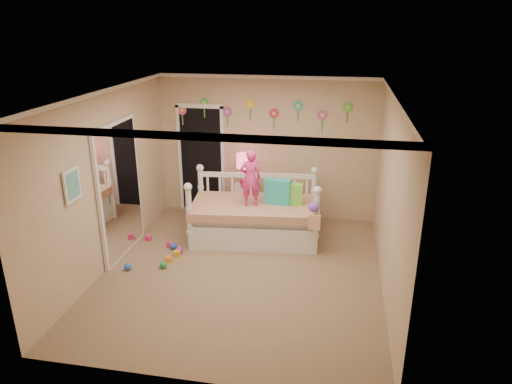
% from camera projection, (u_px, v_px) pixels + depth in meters
% --- Properties ---
extents(floor, '(4.00, 4.50, 0.01)m').
position_uv_depth(floor, '(242.00, 272.00, 6.88)').
color(floor, '#7F684C').
rests_on(floor, ground).
extents(ceiling, '(4.00, 4.50, 0.01)m').
position_uv_depth(ceiling, '(240.00, 94.00, 5.98)').
color(ceiling, white).
rests_on(ceiling, floor).
extents(back_wall, '(4.00, 0.01, 2.60)m').
position_uv_depth(back_wall, '(267.00, 148.00, 8.50)').
color(back_wall, tan).
rests_on(back_wall, floor).
extents(left_wall, '(0.01, 4.50, 2.60)m').
position_uv_depth(left_wall, '(106.00, 181.00, 6.76)').
color(left_wall, tan).
rests_on(left_wall, floor).
extents(right_wall, '(0.01, 4.50, 2.60)m').
position_uv_depth(right_wall, '(391.00, 199.00, 6.09)').
color(right_wall, tan).
rests_on(right_wall, floor).
extents(crown_molding, '(4.00, 4.50, 0.06)m').
position_uv_depth(crown_molding, '(240.00, 96.00, 5.99)').
color(crown_molding, white).
rests_on(crown_molding, ceiling).
extents(daybed, '(2.22, 1.35, 1.15)m').
position_uv_depth(daybed, '(255.00, 207.00, 7.77)').
color(daybed, white).
rests_on(daybed, floor).
extents(pillow_turquoise, '(0.44, 0.20, 0.42)m').
position_uv_depth(pillow_turquoise, '(278.00, 192.00, 7.64)').
color(pillow_turquoise, teal).
rests_on(pillow_turquoise, daybed).
extents(pillow_lime, '(0.38, 0.16, 0.35)m').
position_uv_depth(pillow_lime, '(291.00, 194.00, 7.64)').
color(pillow_lime, '#7CE044').
rests_on(pillow_lime, daybed).
extents(child, '(0.39, 0.30, 0.93)m').
position_uv_depth(child, '(250.00, 178.00, 7.51)').
color(child, '#EE368C').
rests_on(child, daybed).
extents(nightstand, '(0.41, 0.31, 0.67)m').
position_uv_depth(nightstand, '(244.00, 203.00, 8.57)').
color(nightstand, white).
rests_on(nightstand, floor).
extents(table_lamp, '(0.27, 0.27, 0.60)m').
position_uv_depth(table_lamp, '(244.00, 165.00, 8.32)').
color(table_lamp, '#D41C6B').
rests_on(table_lamp, nightstand).
extents(closet_doorway, '(0.90, 0.04, 2.07)m').
position_uv_depth(closet_doorway, '(201.00, 159.00, 8.79)').
color(closet_doorway, black).
rests_on(closet_doorway, back_wall).
extents(flower_decals, '(3.40, 0.02, 0.50)m').
position_uv_depth(flower_decals, '(262.00, 113.00, 8.28)').
color(flower_decals, '#B2668C').
rests_on(flower_decals, back_wall).
extents(mirror_closet, '(0.07, 1.30, 2.10)m').
position_uv_depth(mirror_closet, '(120.00, 190.00, 7.12)').
color(mirror_closet, white).
rests_on(mirror_closet, left_wall).
extents(wall_picture, '(0.05, 0.34, 0.42)m').
position_uv_depth(wall_picture, '(72.00, 185.00, 5.84)').
color(wall_picture, white).
rests_on(wall_picture, left_wall).
extents(hanging_bag, '(0.20, 0.16, 0.36)m').
position_uv_depth(hanging_bag, '(313.00, 217.00, 7.06)').
color(hanging_bag, beige).
rests_on(hanging_bag, daybed).
extents(toy_scatter, '(0.83, 1.32, 0.11)m').
position_uv_depth(toy_scatter, '(158.00, 251.00, 7.39)').
color(toy_scatter, '#996666').
rests_on(toy_scatter, floor).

